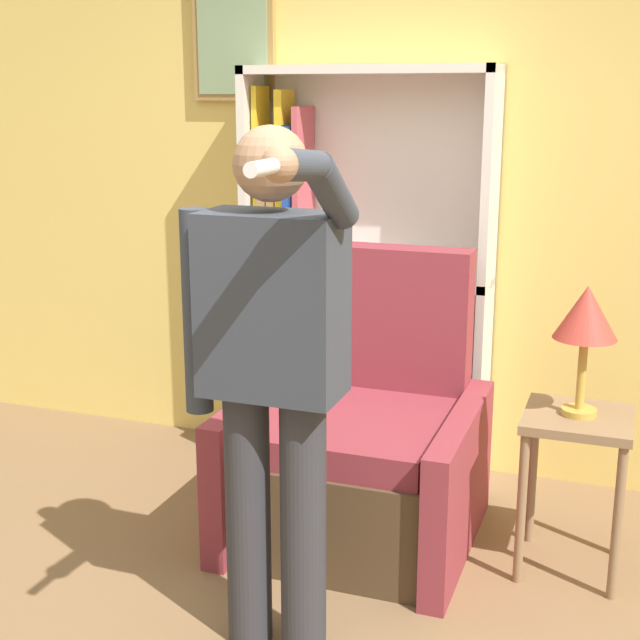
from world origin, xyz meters
TOP-DOWN VIEW (x-y plane):
  - wall_back at (-0.01, 2.03)m, footprint 8.00×0.11m
  - bookcase at (-0.33, 1.87)m, footprint 1.19×0.28m
  - armchair at (0.00, 1.20)m, footprint 0.97×0.95m
  - person_standing at (-0.02, 0.32)m, footprint 0.58×0.78m
  - side_table at (0.87, 1.18)m, footprint 0.40×0.40m
  - table_lamp at (0.87, 1.18)m, footprint 0.23×0.23m

SIDE VIEW (x-z plane):
  - armchair at x=0.00m, z-range -0.23..0.95m
  - side_table at x=0.87m, z-range 0.19..0.83m
  - bookcase at x=-0.33m, z-range -0.04..1.89m
  - person_standing at x=-0.02m, z-range 0.13..1.86m
  - table_lamp at x=0.87m, z-range 0.77..1.26m
  - wall_back at x=-0.01m, z-range 0.01..2.81m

